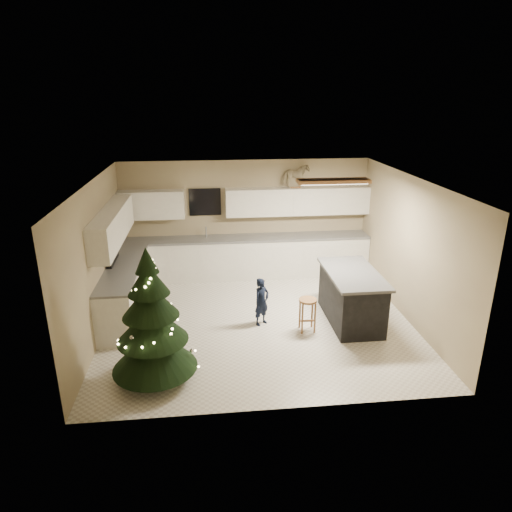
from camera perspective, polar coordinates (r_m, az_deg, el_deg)
name	(u,v)px	position (r m, az deg, el deg)	size (l,w,h in m)	color
ground_plane	(258,321)	(8.49, 0.26, -8.13)	(5.50, 5.50, 0.00)	silver
room_shell	(260,230)	(7.83, 0.45, 3.29)	(5.52, 5.02, 2.61)	tan
cabinetry	(206,254)	(9.65, -6.22, 0.19)	(5.50, 3.20, 2.00)	white
island	(351,296)	(8.49, 11.81, -4.96)	(0.90, 1.70, 0.95)	black
bar_stool	(308,307)	(8.03, 6.48, -6.36)	(0.31, 0.31, 0.60)	#965D33
christmas_tree	(152,327)	(6.69, -12.85, -8.70)	(1.27, 1.23, 2.03)	#3F2816
toddler	(262,302)	(8.20, 0.71, -5.73)	(0.32, 0.21, 0.88)	black
rocking_horse	(296,176)	(10.12, 5.01, 9.94)	(0.62, 0.41, 0.50)	#965D33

